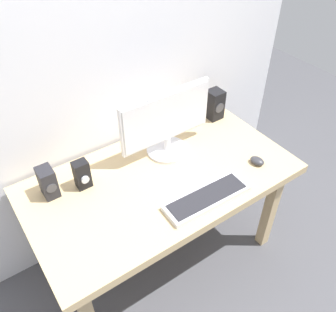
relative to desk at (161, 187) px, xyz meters
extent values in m
plane|color=#4C4C51|center=(0.00, 0.00, -0.63)|extent=(6.00, 6.00, 0.00)
cube|color=tan|center=(0.00, 0.00, 0.05)|extent=(1.41, 0.77, 0.05)
cube|color=tan|center=(0.61, -0.29, -0.30)|extent=(0.06, 0.06, 0.66)
cube|color=tan|center=(-0.61, 0.29, -0.30)|extent=(0.06, 0.06, 0.66)
cube|color=tan|center=(0.61, 0.29, -0.30)|extent=(0.06, 0.06, 0.66)
cylinder|color=silver|center=(0.15, 0.15, 0.09)|extent=(0.23, 0.23, 0.02)
cylinder|color=silver|center=(0.15, 0.15, 0.13)|extent=(0.04, 0.04, 0.08)
cube|color=silver|center=(0.15, 0.17, 0.31)|extent=(0.55, 0.02, 0.29)
cube|color=white|center=(0.15, 0.15, 0.31)|extent=(0.52, 0.01, 0.27)
cube|color=silver|center=(0.09, -0.26, 0.09)|extent=(0.45, 0.15, 0.03)
cube|color=#232328|center=(0.09, -0.26, 0.11)|extent=(0.41, 0.13, 0.00)
ellipsoid|color=#333338|center=(0.48, -0.21, 0.10)|extent=(0.07, 0.09, 0.04)
cube|color=black|center=(0.58, 0.26, 0.17)|extent=(0.09, 0.10, 0.19)
cylinder|color=#3F3F44|center=(0.58, 0.21, 0.17)|extent=(0.06, 0.00, 0.06)
cube|color=#232328|center=(-0.52, 0.21, 0.16)|extent=(0.07, 0.10, 0.16)
cylinder|color=#3F3F44|center=(-0.52, 0.16, 0.16)|extent=(0.05, 0.00, 0.05)
cube|color=black|center=(-0.36, 0.17, 0.16)|extent=(0.07, 0.06, 0.16)
cylinder|color=silver|center=(-0.36, 0.13, 0.15)|extent=(0.04, 0.01, 0.04)
camera|label=1|loc=(-0.74, -1.12, 1.39)|focal=38.32mm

